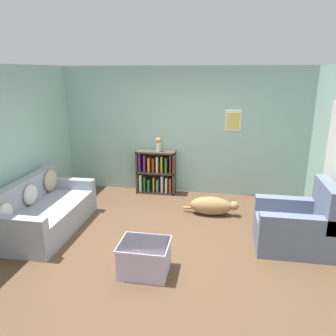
% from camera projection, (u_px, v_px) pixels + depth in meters
% --- Properties ---
extents(ground_plane, '(14.00, 14.00, 0.00)m').
position_uv_depth(ground_plane, '(164.00, 241.00, 5.00)').
color(ground_plane, brown).
extents(wall_back, '(5.60, 0.13, 2.60)m').
position_uv_depth(wall_back, '(183.00, 131.00, 6.75)').
color(wall_back, '#93BCB2').
rests_on(wall_back, ground_plane).
extents(wall_left, '(0.13, 5.00, 2.60)m').
position_uv_depth(wall_left, '(1.00, 152.00, 5.04)').
color(wall_left, '#93BCB2').
rests_on(wall_left, ground_plane).
extents(couch, '(0.93, 1.83, 0.83)m').
position_uv_depth(couch, '(44.00, 212.00, 5.30)').
color(couch, '#9399A3').
rests_on(couch, ground_plane).
extents(bookshelf, '(0.81, 0.29, 0.91)m').
position_uv_depth(bookshelf, '(156.00, 173.00, 6.90)').
color(bookshelf, '#42382D').
rests_on(bookshelf, ground_plane).
extents(recliner_chair, '(1.02, 0.86, 1.01)m').
position_uv_depth(recliner_chair, '(297.00, 226.00, 4.74)').
color(recliner_chair, slate).
rests_on(recliner_chair, ground_plane).
extents(coffee_table, '(0.63, 0.52, 0.42)m').
position_uv_depth(coffee_table, '(145.00, 257.00, 4.17)').
color(coffee_table, '#BCB2D1').
rests_on(coffee_table, ground_plane).
extents(dog, '(1.02, 0.30, 0.33)m').
position_uv_depth(dog, '(212.00, 206.00, 5.88)').
color(dog, '#9E7A4C').
rests_on(dog, ground_plane).
extents(vase, '(0.11, 0.11, 0.29)m').
position_uv_depth(vase, '(158.00, 143.00, 6.70)').
color(vase, silver).
rests_on(vase, bookshelf).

